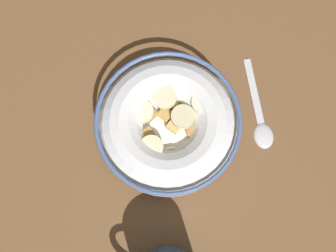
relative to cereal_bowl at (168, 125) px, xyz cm
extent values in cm
cube|color=brown|center=(-0.01, 0.04, -4.34)|extent=(100.67, 100.67, 2.00)
cylinder|color=white|center=(-0.01, 0.04, -3.04)|extent=(10.17, 10.17, 0.60)
torus|color=white|center=(-0.01, 0.04, -0.22)|extent=(18.49, 18.49, 6.23)
torus|color=#4C6699|center=(-0.01, 0.04, 2.60)|extent=(18.54, 18.54, 0.60)
cylinder|color=white|center=(-0.01, 0.04, 0.09)|extent=(14.76, 14.76, 0.40)
cube|color=tan|center=(-2.91, -2.63, 0.78)|extent=(2.03, 2.08, 0.94)
cube|color=tan|center=(-0.92, 3.93, 0.82)|extent=(2.21, 2.23, 0.87)
cube|color=#AD7F42|center=(-0.84, -4.02, 0.66)|extent=(2.08, 2.01, 0.99)
cube|color=#B78947|center=(0.19, 5.37, 0.61)|extent=(2.38, 2.37, 0.92)
cube|color=#B78947|center=(2.39, -3.46, 0.75)|extent=(2.16, 2.18, 0.82)
cube|color=#AD7F42|center=(1.53, 4.47, 0.82)|extent=(2.35, 2.34, 0.83)
cube|color=#B78947|center=(0.60, -1.24, 0.68)|extent=(2.26, 2.29, 0.92)
cube|color=tan|center=(0.47, -3.03, 0.80)|extent=(1.97, 2.02, 0.91)
cube|color=#AD7F42|center=(4.54, 0.59, 0.73)|extent=(2.24, 2.26, 0.84)
cube|color=#AD7F42|center=(-3.19, -0.33, 0.71)|extent=(2.30, 2.27, 0.93)
cube|color=tan|center=(3.39, 3.12, 0.70)|extent=(2.09, 2.05, 0.88)
cube|color=#AD7F42|center=(2.30, 1.97, 0.86)|extent=(2.41, 2.41, 0.97)
cube|color=#B78947|center=(1.16, -5.64, 0.60)|extent=(2.39, 2.36, 0.98)
cube|color=tan|center=(-0.84, 0.27, 0.78)|extent=(2.26, 2.22, 0.94)
cube|color=#AD7F42|center=(2.59, -0.89, 0.59)|extent=(2.33, 2.33, 0.80)
cube|color=#AD7F42|center=(5.63, -0.45, 0.64)|extent=(2.17, 2.21, 0.90)
cube|color=tan|center=(-5.48, 3.01, 0.82)|extent=(2.17, 2.19, 0.82)
cylinder|color=beige|center=(1.02, -3.08, 1.88)|extent=(3.79, 3.81, 1.48)
cylinder|color=beige|center=(1.39, 3.50, 1.57)|extent=(3.73, 3.77, 1.23)
cylinder|color=#F9EFC6|center=(-3.83, -3.37, 1.91)|extent=(4.27, 4.28, 1.19)
cylinder|color=beige|center=(-0.77, -5.77, 1.59)|extent=(3.65, 3.62, 1.48)
cylinder|color=beige|center=(-1.70, -1.08, 1.78)|extent=(4.29, 4.33, 1.19)
cylinder|color=#F9EFC6|center=(3.57, -0.80, 1.54)|extent=(4.34, 4.34, 1.29)
ellipsoid|color=silver|center=(-13.16, -1.86, -2.94)|extent=(3.81, 4.31, 0.80)
cube|color=silver|center=(-10.79, -8.04, -3.16)|extent=(4.39, 9.37, 0.36)
camera|label=1|loc=(-2.17, 10.62, 49.76)|focal=41.64mm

